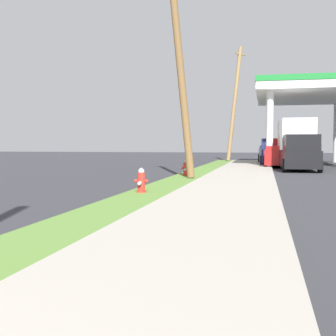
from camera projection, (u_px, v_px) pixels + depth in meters
name	position (u px, v px, depth m)	size (l,w,h in m)	color
fire_hydrant_second	(141.00, 182.00, 13.29)	(0.42, 0.38, 0.74)	red
fire_hydrant_third	(186.00, 169.00, 20.28)	(0.42, 0.37, 0.74)	red
utility_pole_midground	(180.00, 70.00, 18.96)	(1.90, 1.15, 9.17)	brown
utility_pole_background	(235.00, 102.00, 38.03)	(1.57, 2.09, 9.94)	#937047
car_silver_by_near_pump	(294.00, 154.00, 36.34)	(2.11, 4.57, 1.57)	#BCBCC1
truck_red_at_forecourt	(282.00, 154.00, 30.36)	(2.42, 5.51, 1.97)	red
truck_black_on_apron	(297.00, 145.00, 26.87)	(2.35, 6.47, 3.11)	black
truck_navy_at_far_bay	(274.00, 153.00, 32.95)	(2.37, 5.49, 1.97)	navy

